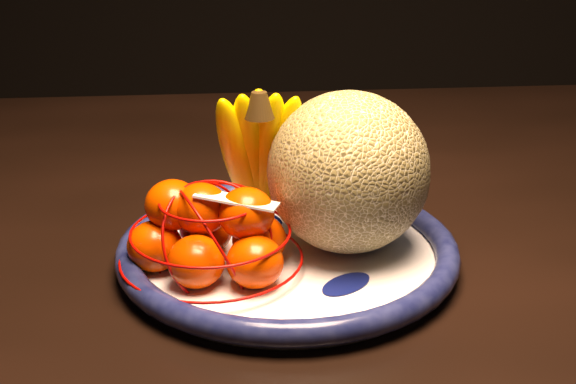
{
  "coord_description": "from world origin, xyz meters",
  "views": [
    {
      "loc": [
        -0.09,
        -0.95,
        1.16
      ],
      "look_at": [
        -0.12,
        -0.26,
        0.87
      ],
      "focal_mm": 50.0,
      "sensor_mm": 36.0,
      "label": 1
    }
  ],
  "objects_px": {
    "dining_table": "(355,269)",
    "cantaloupe": "(348,172)",
    "banana_bunch": "(258,152)",
    "mandarin_bag": "(211,235)",
    "fruit_bowl": "(288,251)"
  },
  "relations": [
    {
      "from": "cantaloupe",
      "to": "banana_bunch",
      "type": "relative_size",
      "value": 0.94
    },
    {
      "from": "dining_table",
      "to": "mandarin_bag",
      "type": "bearing_deg",
      "value": -133.69
    },
    {
      "from": "cantaloupe",
      "to": "dining_table",
      "type": "bearing_deg",
      "value": 82.7
    },
    {
      "from": "banana_bunch",
      "to": "dining_table",
      "type": "bearing_deg",
      "value": 36.09
    },
    {
      "from": "cantaloupe",
      "to": "mandarin_bag",
      "type": "bearing_deg",
      "value": -156.91
    },
    {
      "from": "fruit_bowl",
      "to": "dining_table",
      "type": "bearing_deg",
      "value": 64.33
    },
    {
      "from": "mandarin_bag",
      "to": "cantaloupe",
      "type": "bearing_deg",
      "value": 23.09
    },
    {
      "from": "dining_table",
      "to": "cantaloupe",
      "type": "bearing_deg",
      "value": -104.54
    },
    {
      "from": "mandarin_bag",
      "to": "dining_table",
      "type": "bearing_deg",
      "value": 53.55
    },
    {
      "from": "dining_table",
      "to": "mandarin_bag",
      "type": "height_order",
      "value": "mandarin_bag"
    },
    {
      "from": "dining_table",
      "to": "mandarin_bag",
      "type": "distance_m",
      "value": 0.27
    },
    {
      "from": "fruit_bowl",
      "to": "mandarin_bag",
      "type": "xyz_separation_m",
      "value": [
        -0.07,
        -0.04,
        0.03
      ]
    },
    {
      "from": "dining_table",
      "to": "cantaloupe",
      "type": "height_order",
      "value": "cantaloupe"
    },
    {
      "from": "cantaloupe",
      "to": "banana_bunch",
      "type": "xyz_separation_m",
      "value": [
        -0.09,
        0.04,
        0.01
      ]
    },
    {
      "from": "dining_table",
      "to": "fruit_bowl",
      "type": "relative_size",
      "value": 5.29
    }
  ]
}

